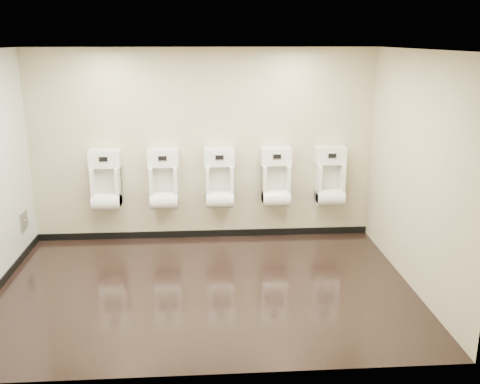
% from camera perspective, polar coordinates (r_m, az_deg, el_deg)
% --- Properties ---
extents(ground, '(5.00, 3.50, 0.00)m').
position_cam_1_polar(ground, '(6.61, -3.68, -10.14)').
color(ground, black).
rests_on(ground, ground).
extents(ceiling, '(5.00, 3.50, 0.00)m').
position_cam_1_polar(ceiling, '(5.93, -4.18, 14.91)').
color(ceiling, silver).
extents(back_wall, '(5.00, 0.02, 2.80)m').
position_cam_1_polar(back_wall, '(7.83, -3.95, 4.89)').
color(back_wall, beige).
rests_on(back_wall, ground).
extents(front_wall, '(5.00, 0.02, 2.80)m').
position_cam_1_polar(front_wall, '(4.45, -3.84, -3.93)').
color(front_wall, beige).
rests_on(front_wall, ground).
extents(right_wall, '(0.02, 3.50, 2.80)m').
position_cam_1_polar(right_wall, '(6.61, 18.33, 1.98)').
color(right_wall, beige).
rests_on(right_wall, ground).
extents(skirting_back, '(5.00, 0.02, 0.10)m').
position_cam_1_polar(skirting_back, '(8.19, -3.77, -4.44)').
color(skirting_back, black).
rests_on(skirting_back, ground).
extents(access_panel, '(0.04, 0.25, 0.25)m').
position_cam_1_polar(access_panel, '(7.93, -22.07, -2.88)').
color(access_panel, '#9E9EA3').
rests_on(access_panel, left_wall).
extents(urinal_0, '(0.45, 0.34, 0.85)m').
position_cam_1_polar(urinal_0, '(7.93, -14.12, 0.80)').
color(urinal_0, white).
rests_on(urinal_0, back_wall).
extents(urinal_1, '(0.45, 0.34, 0.85)m').
position_cam_1_polar(urinal_1, '(7.82, -8.13, 0.93)').
color(urinal_1, white).
rests_on(urinal_1, back_wall).
extents(urinal_2, '(0.45, 0.34, 0.85)m').
position_cam_1_polar(urinal_2, '(7.80, -2.19, 1.04)').
color(urinal_2, white).
rests_on(urinal_2, back_wall).
extents(urinal_3, '(0.45, 0.34, 0.85)m').
position_cam_1_polar(urinal_3, '(7.87, 3.86, 1.15)').
color(urinal_3, white).
rests_on(urinal_3, back_wall).
extents(urinal_4, '(0.45, 0.34, 0.85)m').
position_cam_1_polar(urinal_4, '(8.02, 9.58, 1.24)').
color(urinal_4, white).
rests_on(urinal_4, back_wall).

